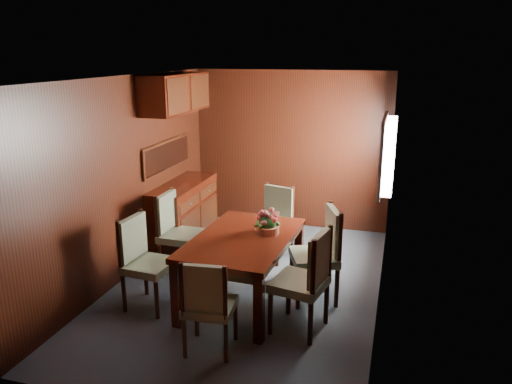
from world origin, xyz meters
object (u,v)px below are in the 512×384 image
(sideboard, at_px, (184,214))
(flower_centerpiece, at_px, (267,221))
(chair_left_near, at_px, (143,257))
(chair_head, at_px, (208,302))
(dining_table, at_px, (243,246))
(chair_right_near, at_px, (307,276))

(sideboard, bearing_deg, flower_centerpiece, -37.15)
(chair_left_near, height_order, chair_head, chair_left_near)
(dining_table, relative_size, chair_right_near, 1.55)
(chair_right_near, bearing_deg, dining_table, 72.67)
(chair_right_near, bearing_deg, chair_head, 139.70)
(sideboard, height_order, chair_right_near, chair_right_near)
(sideboard, distance_m, flower_centerpiece, 1.97)
(chair_left_near, relative_size, chair_head, 1.09)
(chair_head, height_order, flower_centerpiece, flower_centerpiece)
(flower_centerpiece, bearing_deg, dining_table, -137.24)
(flower_centerpiece, bearing_deg, sideboard, 142.85)
(chair_head, bearing_deg, flower_centerpiece, 74.51)
(chair_head, distance_m, flower_centerpiece, 1.32)
(chair_head, relative_size, flower_centerpiece, 3.34)
(sideboard, relative_size, chair_head, 1.50)
(dining_table, height_order, chair_head, chair_head)
(sideboard, relative_size, dining_table, 0.85)
(dining_table, xyz_separation_m, chair_head, (-0.00, -1.05, -0.12))
(chair_left_near, bearing_deg, chair_right_near, 93.59)
(chair_left_near, xyz_separation_m, chair_right_near, (1.78, -0.03, 0.02))
(chair_right_near, bearing_deg, flower_centerpiece, 53.48)
(sideboard, xyz_separation_m, flower_centerpiece, (1.53, -1.16, 0.43))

